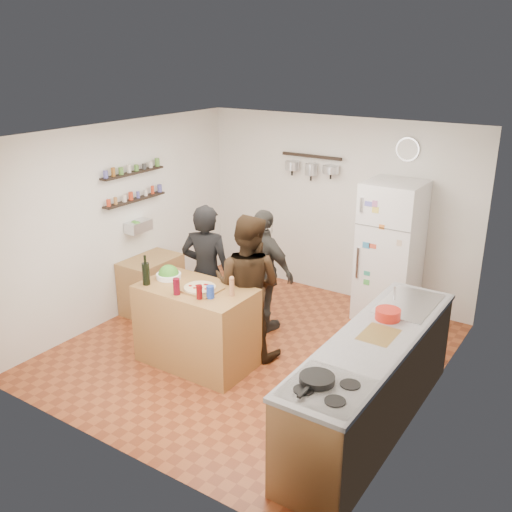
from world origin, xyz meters
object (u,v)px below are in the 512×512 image
Objects in this scene: wine_bottle at (146,274)px; salt_canister at (210,292)px; person_back at (264,271)px; fridge at (390,252)px; pepper_mill at (232,288)px; person_left at (207,273)px; red_bowl at (388,314)px; salad_bowl at (169,276)px; person_center at (247,286)px; counter_run at (372,383)px; side_table at (152,284)px; wall_clock at (408,149)px; prep_island at (197,326)px; skillet at (317,379)px.

wine_bottle is 1.85× the size of salt_canister.
fridge reaches higher than person_back.
pepper_mill is at bearing 48.58° from salt_canister.
fridge is at bearing 69.03° from pepper_mill.
person_left is 2.31m from red_bowl.
wine_bottle reaches higher than salad_bowl.
person_center is at bearing 104.09° from pepper_mill.
counter_run is 1.46× the size of fridge.
fridge reaches higher than person_left.
side_table is (-1.72, 0.25, -0.46)m from person_center.
counter_run is at bearing -2.11° from pepper_mill.
wine_bottle is 0.15× the size of person_left.
wall_clock is (1.15, 1.52, 1.38)m from person_back.
salad_bowl reaches higher than prep_island.
salt_canister is 0.08× the size of person_left.
red_bowl is at bearing 96.97° from counter_run.
side_table is (-3.34, 1.68, -0.58)m from skillet.
person_back is at bearing -84.53° from person_center.
red_bowl is at bearing 12.65° from pepper_mill.
red_bowl is (0.05, 1.33, 0.02)m from skillet.
side_table is (-1.54, -0.36, -0.41)m from person_back.
skillet is at bearing -26.10° from salt_canister.
pepper_mill is at bearing 114.38° from person_back.
salad_bowl is 2.07× the size of salt_canister.
prep_island is 1.16m from person_back.
wine_bottle is 0.16× the size of person_back.
fridge is (1.60, 1.73, 0.07)m from person_left.
pepper_mill is 2.95m from wall_clock.
salad_bowl is 0.34× the size of side_table.
person_center is at bearing -118.46° from fridge.
pepper_mill is 0.91m from person_left.
red_bowl is at bearing 16.92° from salt_canister.
counter_run is 3.22m from wall_clock.
person_left is at bearing 176.05° from red_bowl.
salt_canister reaches higher than salad_bowl.
person_left is 6.97× the size of red_bowl.
skillet is at bearing -92.15° from red_bowl.
wine_bottle reaches higher than salt_canister.
prep_island is 0.71m from person_center.
side_table is at bearing 159.14° from pepper_mill.
wall_clock is (-0.70, 2.22, 1.18)m from red_bowl.
person_left reaches higher than prep_island.
skillet reaches higher than counter_run.
wine_bottle reaches higher than side_table.
person_back reaches higher than side_table.
person_center is 2.17m from skillet.
salt_canister is at bearing -176.39° from counter_run.
person_center is (0.84, 0.72, -0.20)m from wine_bottle.
fridge is (1.73, 2.24, -0.04)m from salad_bowl.
pepper_mill is 1.80m from skillet.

